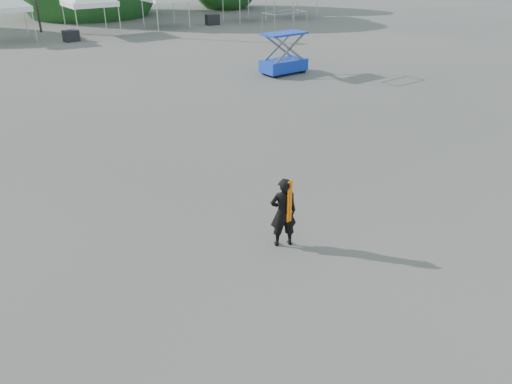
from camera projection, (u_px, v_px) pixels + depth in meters
ground at (256, 225)px, 11.61m from camera, size 120.00×120.00×0.00m
man at (283, 212)px, 10.50m from camera, size 0.68×0.57×1.57m
scissor_lift at (284, 43)px, 24.29m from camera, size 2.32×1.23×2.94m
crate_mid at (71, 36)px, 32.98m from camera, size 1.01×0.83×0.72m
crate_east at (212, 20)px, 39.69m from camera, size 1.15×0.98×0.79m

